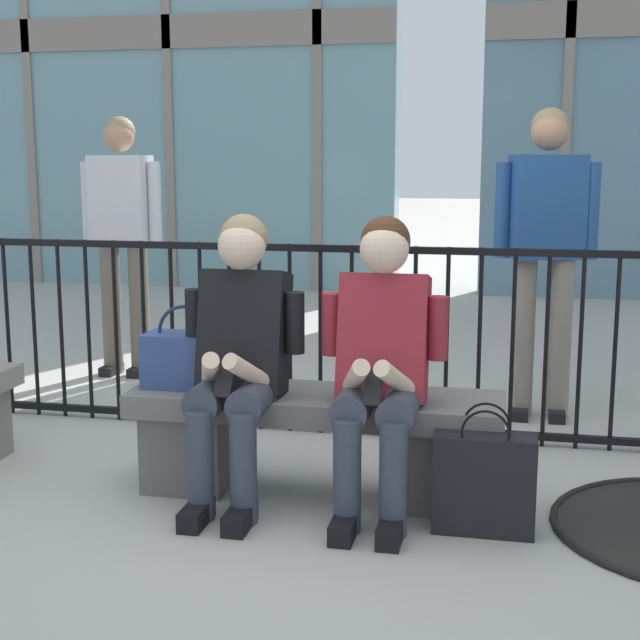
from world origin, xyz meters
The scene contains 9 objects.
ground_plane centered at (0.00, 0.00, 0.00)m, with size 60.00×60.00×0.00m, color #B2ADA3.
stone_bench centered at (0.00, 0.00, 0.27)m, with size 1.60×0.44×0.45m.
seated_person_with_phone centered at (-0.30, -0.13, 0.65)m, with size 0.52×0.66×1.21m.
seated_person_companion centered at (0.30, -0.13, 0.65)m, with size 0.52×0.66×1.21m.
handbag_on_bench centered at (-0.58, -0.01, 0.58)m, with size 0.35×0.19×0.36m.
shopping_bag centered at (0.73, -0.27, 0.20)m, with size 0.39×0.16×0.51m.
bystander_at_railing centered at (0.98, 1.43, 1.00)m, with size 0.55×0.33×1.71m.
bystander_further_back centered at (-1.73, 1.94, 1.00)m, with size 0.55×0.27×1.71m.
plaza_railing centered at (0.00, 0.88, 0.51)m, with size 9.55×0.04×1.00m.
Camera 1 is at (0.81, -3.69, 1.44)m, focal length 51.13 mm.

